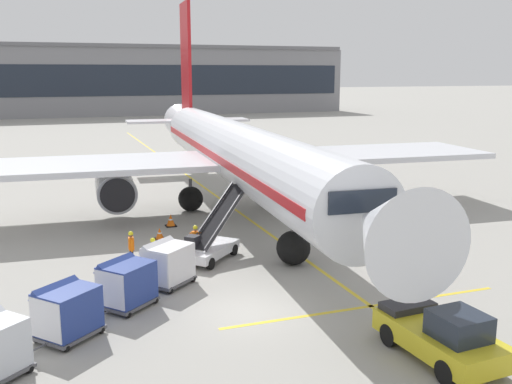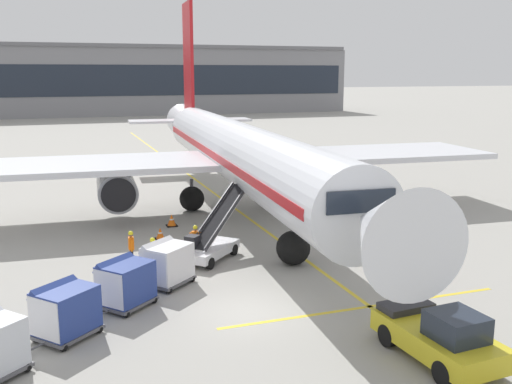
{
  "view_description": "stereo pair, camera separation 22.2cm",
  "coord_description": "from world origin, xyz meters",
  "px_view_note": "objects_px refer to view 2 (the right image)",
  "views": [
    {
      "loc": [
        -6.85,
        -19.87,
        9.01
      ],
      "look_at": [
        2.56,
        6.32,
        3.28
      ],
      "focal_mm": 40.96,
      "sensor_mm": 36.0,
      "label": 1
    },
    {
      "loc": [
        -6.64,
        -19.95,
        9.01
      ],
      "look_at": [
        2.56,
        6.32,
        3.28
      ],
      "focal_mm": 40.96,
      "sensor_mm": 36.0,
      "label": 2
    }
  ],
  "objects_px": {
    "baggage_cart_lead": "(167,262)",
    "pushback_tug": "(440,336)",
    "baggage_cart_second": "(125,282)",
    "baggage_cart_third": "(65,310)",
    "ground_crew_by_loader": "(196,240)",
    "safety_cone_engine_keepout": "(172,220)",
    "belt_loader": "(211,241)",
    "ground_crew_by_carts": "(153,254)",
    "ground_crew_marshaller": "(131,246)",
    "parked_airplane": "(236,152)",
    "safety_cone_wingtip": "(160,234)"
  },
  "relations": [
    {
      "from": "ground_crew_by_loader",
      "to": "safety_cone_engine_keepout",
      "type": "relative_size",
      "value": 2.41
    },
    {
      "from": "ground_crew_by_loader",
      "to": "safety_cone_engine_keepout",
      "type": "distance_m",
      "value": 6.74
    },
    {
      "from": "baggage_cart_lead",
      "to": "pushback_tug",
      "type": "relative_size",
      "value": 0.57
    },
    {
      "from": "parked_airplane",
      "to": "baggage_cart_third",
      "type": "height_order",
      "value": "parked_airplane"
    },
    {
      "from": "baggage_cart_second",
      "to": "ground_crew_by_carts",
      "type": "xyz_separation_m",
      "value": [
        1.64,
        3.32,
        -0.0
      ]
    },
    {
      "from": "baggage_cart_lead",
      "to": "ground_crew_by_loader",
      "type": "distance_m",
      "value": 3.53
    },
    {
      "from": "baggage_cart_lead",
      "to": "baggage_cart_second",
      "type": "bearing_deg",
      "value": -136.82
    },
    {
      "from": "baggage_cart_second",
      "to": "belt_loader",
      "type": "bearing_deg",
      "value": 45.09
    },
    {
      "from": "ground_crew_by_loader",
      "to": "safety_cone_engine_keepout",
      "type": "xyz_separation_m",
      "value": [
        0.14,
        6.71,
        -0.65
      ]
    },
    {
      "from": "pushback_tug",
      "to": "ground_crew_marshaller",
      "type": "xyz_separation_m",
      "value": [
        -8.02,
        12.43,
        0.17
      ]
    },
    {
      "from": "baggage_cart_third",
      "to": "ground_crew_by_loader",
      "type": "relative_size",
      "value": 1.49
    },
    {
      "from": "baggage_cart_lead",
      "to": "safety_cone_wingtip",
      "type": "bearing_deg",
      "value": 82.19
    },
    {
      "from": "baggage_cart_second",
      "to": "ground_crew_by_carts",
      "type": "bearing_deg",
      "value": 63.68
    },
    {
      "from": "baggage_cart_lead",
      "to": "parked_airplane",
      "type": "bearing_deg",
      "value": 60.01
    },
    {
      "from": "pushback_tug",
      "to": "safety_cone_engine_keepout",
      "type": "distance_m",
      "value": 19.76
    },
    {
      "from": "pushback_tug",
      "to": "ground_crew_by_carts",
      "type": "relative_size",
      "value": 2.6
    },
    {
      "from": "belt_loader",
      "to": "baggage_cart_second",
      "type": "xyz_separation_m",
      "value": [
        -4.72,
        -4.74,
        0.1
      ]
    },
    {
      "from": "baggage_cart_second",
      "to": "safety_cone_engine_keepout",
      "type": "relative_size",
      "value": 3.58
    },
    {
      "from": "ground_crew_by_carts",
      "to": "ground_crew_marshaller",
      "type": "relative_size",
      "value": 1.0
    },
    {
      "from": "pushback_tug",
      "to": "ground_crew_by_loader",
      "type": "xyz_separation_m",
      "value": [
        -4.93,
        12.46,
        0.17
      ]
    },
    {
      "from": "pushback_tug",
      "to": "ground_crew_by_carts",
      "type": "xyz_separation_m",
      "value": [
        -7.24,
        10.99,
        0.17
      ]
    },
    {
      "from": "parked_airplane",
      "to": "ground_crew_marshaller",
      "type": "xyz_separation_m",
      "value": [
        -8.0,
        -9.02,
        -2.92
      ]
    },
    {
      "from": "belt_loader",
      "to": "baggage_cart_second",
      "type": "distance_m",
      "value": 6.69
    },
    {
      "from": "ground_crew_by_loader",
      "to": "baggage_cart_second",
      "type": "bearing_deg",
      "value": -129.61
    },
    {
      "from": "parked_airplane",
      "to": "pushback_tug",
      "type": "height_order",
      "value": "parked_airplane"
    },
    {
      "from": "belt_loader",
      "to": "ground_crew_marshaller",
      "type": "distance_m",
      "value": 3.86
    },
    {
      "from": "parked_airplane",
      "to": "baggage_cart_third",
      "type": "xyz_separation_m",
      "value": [
        -11.14,
        -15.83,
        -2.92
      ]
    },
    {
      "from": "baggage_cart_second",
      "to": "baggage_cart_third",
      "type": "bearing_deg",
      "value": -137.91
    },
    {
      "from": "pushback_tug",
      "to": "safety_cone_engine_keepout",
      "type": "bearing_deg",
      "value": 104.04
    },
    {
      "from": "belt_loader",
      "to": "baggage_cart_third",
      "type": "distance_m",
      "value": 9.76
    },
    {
      "from": "baggage_cart_third",
      "to": "safety_cone_wingtip",
      "type": "xyz_separation_m",
      "value": [
        5.23,
        10.96,
        -0.69
      ]
    },
    {
      "from": "safety_cone_engine_keepout",
      "to": "baggage_cart_second",
      "type": "bearing_deg",
      "value": -109.61
    },
    {
      "from": "ground_crew_by_carts",
      "to": "safety_cone_engine_keepout",
      "type": "bearing_deg",
      "value": 73.3
    },
    {
      "from": "pushback_tug",
      "to": "safety_cone_wingtip",
      "type": "height_order",
      "value": "pushback_tug"
    },
    {
      "from": "belt_loader",
      "to": "ground_crew_by_carts",
      "type": "bearing_deg",
      "value": -155.25
    },
    {
      "from": "baggage_cart_second",
      "to": "ground_crew_marshaller",
      "type": "distance_m",
      "value": 4.84
    },
    {
      "from": "baggage_cart_lead",
      "to": "ground_crew_by_carts",
      "type": "bearing_deg",
      "value": 103.12
    },
    {
      "from": "parked_airplane",
      "to": "ground_crew_by_carts",
      "type": "distance_m",
      "value": 13.04
    },
    {
      "from": "pushback_tug",
      "to": "ground_crew_by_loader",
      "type": "distance_m",
      "value": 13.4
    },
    {
      "from": "ground_crew_by_loader",
      "to": "pushback_tug",
      "type": "bearing_deg",
      "value": -68.41
    },
    {
      "from": "parked_airplane",
      "to": "baggage_cart_second",
      "type": "distance_m",
      "value": 16.64
    },
    {
      "from": "parked_airplane",
      "to": "ground_crew_by_loader",
      "type": "bearing_deg",
      "value": -118.6
    },
    {
      "from": "parked_airplane",
      "to": "baggage_cart_third",
      "type": "distance_m",
      "value": 19.58
    },
    {
      "from": "parked_airplane",
      "to": "belt_loader",
      "type": "xyz_separation_m",
      "value": [
        -4.14,
        -9.04,
        -3.01
      ]
    },
    {
      "from": "belt_loader",
      "to": "safety_cone_wingtip",
      "type": "xyz_separation_m",
      "value": [
        -1.78,
        4.17,
        -0.59
      ]
    },
    {
      "from": "ground_crew_by_carts",
      "to": "safety_cone_engine_keepout",
      "type": "height_order",
      "value": "ground_crew_by_carts"
    },
    {
      "from": "baggage_cart_lead",
      "to": "safety_cone_engine_keepout",
      "type": "xyz_separation_m",
      "value": [
        2.11,
        9.63,
        -0.65
      ]
    },
    {
      "from": "parked_airplane",
      "to": "safety_cone_engine_keepout",
      "type": "bearing_deg",
      "value": -154.36
    },
    {
      "from": "belt_loader",
      "to": "safety_cone_engine_keepout",
      "type": "xyz_separation_m",
      "value": [
        -0.63,
        6.75,
        -0.55
      ]
    },
    {
      "from": "parked_airplane",
      "to": "ground_crew_by_loader",
      "type": "xyz_separation_m",
      "value": [
        -4.9,
        -9.0,
        -2.92
      ]
    }
  ]
}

